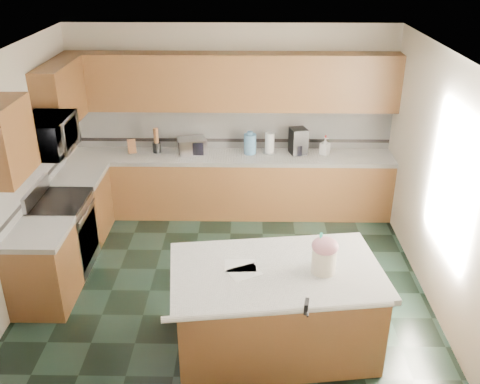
{
  "coord_description": "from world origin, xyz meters",
  "views": [
    {
      "loc": [
        0.24,
        -5.11,
        3.73
      ],
      "look_at": [
        0.15,
        0.35,
        1.12
      ],
      "focal_mm": 40.0,
      "sensor_mm": 36.0,
      "label": 1
    }
  ],
  "objects_px": {
    "island_base": "(275,311)",
    "toaster_oven": "(192,146)",
    "coffee_maker": "(298,141)",
    "treat_jar": "(324,261)",
    "soap_bottle_island": "(320,250)",
    "island_top": "(277,272)",
    "knife_block": "(132,146)"
  },
  "relations": [
    {
      "from": "soap_bottle_island",
      "to": "knife_block",
      "type": "bearing_deg",
      "value": 142.45
    },
    {
      "from": "island_base",
      "to": "treat_jar",
      "type": "xyz_separation_m",
      "value": [
        0.43,
        -0.03,
        0.61
      ]
    },
    {
      "from": "island_base",
      "to": "soap_bottle_island",
      "type": "relative_size",
      "value": 5.36
    },
    {
      "from": "island_top",
      "to": "soap_bottle_island",
      "type": "height_order",
      "value": "soap_bottle_island"
    },
    {
      "from": "soap_bottle_island",
      "to": "toaster_oven",
      "type": "bearing_deg",
      "value": 130.52
    },
    {
      "from": "toaster_oven",
      "to": "coffee_maker",
      "type": "height_order",
      "value": "coffee_maker"
    },
    {
      "from": "island_top",
      "to": "soap_bottle_island",
      "type": "xyz_separation_m",
      "value": [
        0.4,
        0.06,
        0.21
      ]
    },
    {
      "from": "knife_block",
      "to": "toaster_oven",
      "type": "bearing_deg",
      "value": -17.41
    },
    {
      "from": "island_base",
      "to": "knife_block",
      "type": "xyz_separation_m",
      "value": [
        -1.95,
        2.96,
        0.59
      ]
    },
    {
      "from": "treat_jar",
      "to": "coffee_maker",
      "type": "bearing_deg",
      "value": 112.71
    },
    {
      "from": "treat_jar",
      "to": "coffee_maker",
      "type": "height_order",
      "value": "coffee_maker"
    },
    {
      "from": "knife_block",
      "to": "island_top",
      "type": "bearing_deg",
      "value": -74.0
    },
    {
      "from": "island_top",
      "to": "coffee_maker",
      "type": "relative_size",
      "value": 5.32
    },
    {
      "from": "island_base",
      "to": "toaster_oven",
      "type": "relative_size",
      "value": 4.81
    },
    {
      "from": "knife_block",
      "to": "coffee_maker",
      "type": "height_order",
      "value": "coffee_maker"
    },
    {
      "from": "island_base",
      "to": "coffee_maker",
      "type": "relative_size",
      "value": 5.05
    },
    {
      "from": "island_top",
      "to": "toaster_oven",
      "type": "relative_size",
      "value": 5.06
    },
    {
      "from": "island_top",
      "to": "knife_block",
      "type": "bearing_deg",
      "value": 116.03
    },
    {
      "from": "island_base",
      "to": "soap_bottle_island",
      "type": "xyz_separation_m",
      "value": [
        0.4,
        0.06,
        0.67
      ]
    },
    {
      "from": "knife_block",
      "to": "coffee_maker",
      "type": "bearing_deg",
      "value": -16.69
    },
    {
      "from": "treat_jar",
      "to": "soap_bottle_island",
      "type": "distance_m",
      "value": 0.11
    },
    {
      "from": "island_base",
      "to": "island_top",
      "type": "distance_m",
      "value": 0.46
    },
    {
      "from": "island_top",
      "to": "soap_bottle_island",
      "type": "bearing_deg",
      "value": 0.91
    },
    {
      "from": "island_base",
      "to": "island_top",
      "type": "xyz_separation_m",
      "value": [
        -0.0,
        0.0,
        0.46
      ]
    },
    {
      "from": "knife_block",
      "to": "island_base",
      "type": "bearing_deg",
      "value": -74.0
    },
    {
      "from": "island_base",
      "to": "treat_jar",
      "type": "bearing_deg",
      "value": -10.94
    },
    {
      "from": "soap_bottle_island",
      "to": "island_base",
      "type": "bearing_deg",
      "value": -158.33
    },
    {
      "from": "island_base",
      "to": "soap_bottle_island",
      "type": "bearing_deg",
      "value": 0.91
    },
    {
      "from": "soap_bottle_island",
      "to": "treat_jar",
      "type": "bearing_deg",
      "value": -57.71
    },
    {
      "from": "coffee_maker",
      "to": "toaster_oven",
      "type": "bearing_deg",
      "value": 166.2
    },
    {
      "from": "soap_bottle_island",
      "to": "knife_block",
      "type": "distance_m",
      "value": 3.73
    },
    {
      "from": "treat_jar",
      "to": "soap_bottle_island",
      "type": "bearing_deg",
      "value": 131.69
    }
  ]
}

